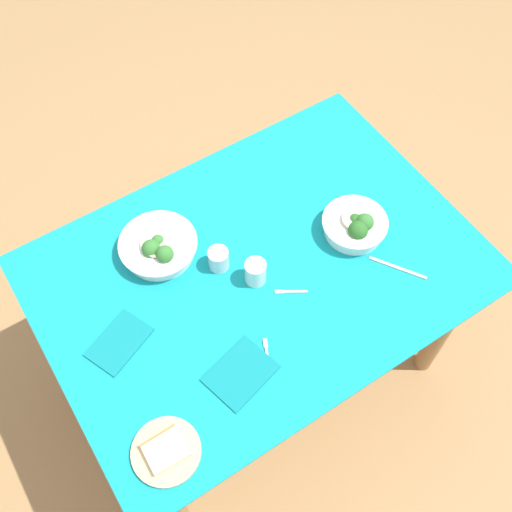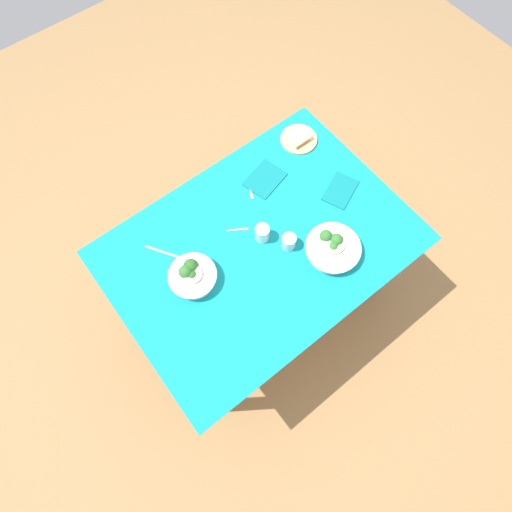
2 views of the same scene
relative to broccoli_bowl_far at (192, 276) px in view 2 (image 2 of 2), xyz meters
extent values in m
plane|color=#9E7547|center=(0.34, -0.05, -0.82)|extent=(6.00, 6.00, 0.00)
cube|color=teal|center=(0.34, -0.05, -0.04)|extent=(1.39, 0.99, 0.01)
cube|color=#9E7547|center=(0.34, -0.05, -0.06)|extent=(1.34, 0.96, 0.02)
cylinder|color=#9E7547|center=(-0.24, -0.44, -0.44)|extent=(0.07, 0.07, 0.75)
cylinder|color=#9E7547|center=(0.92, -0.44, -0.44)|extent=(0.07, 0.07, 0.75)
cylinder|color=#9E7547|center=(-0.24, 0.33, -0.44)|extent=(0.07, 0.07, 0.75)
cylinder|color=#9E7547|center=(0.92, 0.33, -0.44)|extent=(0.07, 0.07, 0.75)
cylinder|color=white|center=(0.00, -0.01, -0.01)|extent=(0.19, 0.19, 0.05)
cylinder|color=white|center=(0.00, -0.01, 0.02)|extent=(0.22, 0.22, 0.01)
sphere|color=#1E511E|center=(-0.02, 0.00, 0.02)|extent=(0.04, 0.04, 0.04)
sphere|color=#286023|center=(0.00, -0.01, 0.02)|extent=(0.04, 0.04, 0.04)
sphere|color=#33702D|center=(-0.02, 0.02, 0.03)|extent=(0.06, 0.06, 0.06)
sphere|color=#286023|center=(0.02, 0.03, 0.03)|extent=(0.07, 0.07, 0.07)
cylinder|color=beige|center=(0.00, -0.01, 0.03)|extent=(0.08, 0.08, 0.01)
cylinder|color=white|center=(0.58, -0.28, -0.02)|extent=(0.23, 0.23, 0.05)
cylinder|color=white|center=(0.58, -0.28, 0.01)|extent=(0.25, 0.25, 0.01)
sphere|color=#33702D|center=(0.61, -0.27, 0.02)|extent=(0.06, 0.06, 0.06)
sphere|color=#33702D|center=(0.58, -0.28, 0.02)|extent=(0.04, 0.04, 0.04)
sphere|color=#33702D|center=(0.58, -0.23, 0.03)|extent=(0.06, 0.06, 0.06)
cylinder|color=beige|center=(0.58, -0.28, 0.03)|extent=(0.10, 0.10, 0.01)
cylinder|color=#D6B27A|center=(0.87, 0.29, -0.03)|extent=(0.19, 0.19, 0.01)
cube|color=beige|center=(0.87, 0.29, -0.02)|extent=(0.11, 0.10, 0.02)
cube|color=#9E703D|center=(0.87, 0.25, -0.02)|extent=(0.11, 0.01, 0.02)
cylinder|color=silver|center=(0.44, -0.13, 0.00)|extent=(0.07, 0.07, 0.08)
cylinder|color=silver|center=(0.37, -0.03, 0.00)|extent=(0.07, 0.07, 0.09)
cube|color=#B7B7BC|center=(0.49, 0.22, -0.04)|extent=(0.04, 0.08, 0.00)
cube|color=#B7B7BC|center=(0.47, 0.17, -0.04)|extent=(0.02, 0.03, 0.00)
cube|color=#B7B7BC|center=(0.29, 0.08, -0.04)|extent=(0.07, 0.05, 0.00)
cube|color=#B7B7BC|center=(0.34, 0.05, -0.04)|extent=(0.03, 0.03, 0.00)
cube|color=#B7B7BC|center=(-0.03, 0.19, -0.04)|extent=(0.11, 0.17, 0.00)
cube|color=#0F777D|center=(0.83, -0.07, -0.04)|extent=(0.22, 0.18, 0.01)
cube|color=#0F777D|center=(0.58, 0.21, -0.04)|extent=(0.22, 0.19, 0.01)
camera|label=1|loc=(0.90, 0.79, 1.66)|focal=43.37mm
camera|label=2|loc=(-0.17, -0.68, 1.74)|focal=29.50mm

